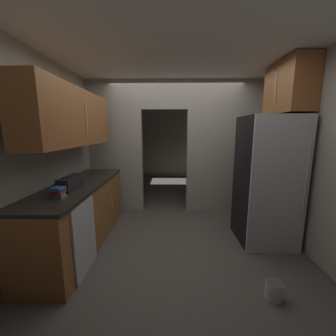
# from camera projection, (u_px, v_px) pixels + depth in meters

# --- Properties ---
(ground) EXTENTS (20.00, 20.00, 0.00)m
(ground) POSITION_uv_depth(u_px,v_px,m) (177.00, 241.00, 3.11)
(ground) COLOR #47423D
(kitchen_overhead_slab) EXTENTS (3.82, 6.52, 0.06)m
(kitchen_overhead_slab) POSITION_uv_depth(u_px,v_px,m) (178.00, 62.00, 3.01)
(kitchen_overhead_slab) COLOR silver
(kitchen_partition) EXTENTS (3.42, 0.12, 2.57)m
(kitchen_partition) POSITION_uv_depth(u_px,v_px,m) (179.00, 144.00, 4.10)
(kitchen_partition) COLOR #9E998C
(kitchen_partition) RESTS_ON ground
(adjoining_room_shell) EXTENTS (3.42, 3.34, 2.57)m
(adjoining_room_shell) POSITION_uv_depth(u_px,v_px,m) (174.00, 142.00, 6.28)
(adjoining_room_shell) COLOR gray
(adjoining_room_shell) RESTS_ON ground
(kitchen_flank_left) EXTENTS (0.10, 3.76, 2.57)m
(kitchen_flank_left) POSITION_uv_depth(u_px,v_px,m) (20.00, 162.00, 2.29)
(kitchen_flank_left) COLOR #9E998C
(kitchen_flank_left) RESTS_ON ground
(refrigerator) EXTENTS (0.74, 0.77, 1.83)m
(refrigerator) POSITION_uv_depth(u_px,v_px,m) (266.00, 181.00, 2.99)
(refrigerator) COLOR black
(refrigerator) RESTS_ON ground
(lower_cabinet_run) EXTENTS (0.65, 2.19, 0.90)m
(lower_cabinet_run) POSITION_uv_depth(u_px,v_px,m) (81.00, 214.00, 2.97)
(lower_cabinet_run) COLOR brown
(lower_cabinet_run) RESTS_ON ground
(dishwasher) EXTENTS (0.02, 0.56, 0.84)m
(dishwasher) POSITION_uv_depth(u_px,v_px,m) (85.00, 238.00, 2.37)
(dishwasher) COLOR #B7BABC
(dishwasher) RESTS_ON ground
(upper_cabinet_counterside) EXTENTS (0.36, 1.97, 0.72)m
(upper_cabinet_counterside) POSITION_uv_depth(u_px,v_px,m) (73.00, 118.00, 2.73)
(upper_cabinet_counterside) COLOR brown
(upper_cabinet_fridgeside) EXTENTS (0.36, 0.81, 0.70)m
(upper_cabinet_fridgeside) POSITION_uv_depth(u_px,v_px,m) (289.00, 88.00, 2.85)
(upper_cabinet_fridgeside) COLOR brown
(boombox) EXTENTS (0.17, 0.44, 0.19)m
(boombox) POSITION_uv_depth(u_px,v_px,m) (70.00, 183.00, 2.61)
(boombox) COLOR black
(boombox) RESTS_ON lower_cabinet_run
(book_stack) EXTENTS (0.15, 0.16, 0.12)m
(book_stack) POSITION_uv_depth(u_px,v_px,m) (58.00, 193.00, 2.28)
(book_stack) COLOR #388C47
(book_stack) RESTS_ON lower_cabinet_run
(paint_can) EXTENTS (0.16, 0.16, 0.18)m
(paint_can) POSITION_uv_depth(u_px,v_px,m) (274.00, 290.00, 2.02)
(paint_can) COLOR silver
(paint_can) RESTS_ON ground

